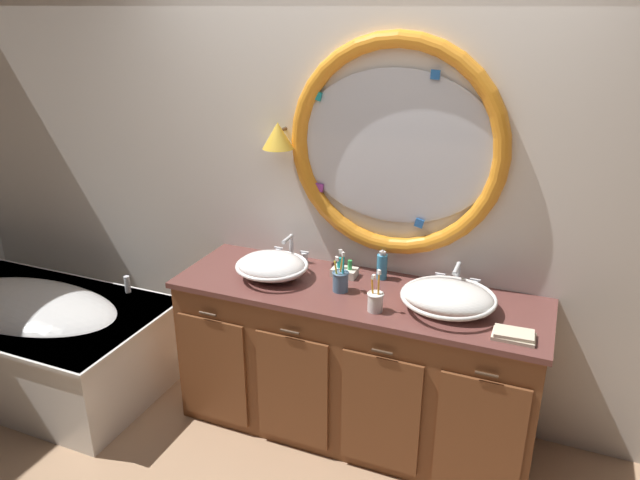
{
  "coord_description": "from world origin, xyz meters",
  "views": [
    {
      "loc": [
        0.96,
        -2.33,
        2.22
      ],
      "look_at": [
        -0.11,
        0.25,
        1.11
      ],
      "focal_mm": 33.32,
      "sensor_mm": 36.0,
      "label": 1
    }
  ],
  "objects_px": {
    "sink_basin_right": "(448,297)",
    "folded_hand_towel": "(514,335)",
    "toothbrush_holder_right": "(375,301)",
    "sink_basin_left": "(272,266)",
    "toothbrush_holder_left": "(340,280)",
    "soap_dispenser": "(382,266)",
    "toiletry_basket": "(344,271)",
    "bathtub": "(33,334)"
  },
  "relations": [
    {
      "from": "folded_hand_towel",
      "to": "toothbrush_holder_left",
      "type": "bearing_deg",
      "value": 170.59
    },
    {
      "from": "toothbrush_holder_right",
      "to": "toiletry_basket",
      "type": "xyz_separation_m",
      "value": [
        -0.27,
        0.31,
        -0.03
      ]
    },
    {
      "from": "bathtub",
      "to": "toothbrush_holder_right",
      "type": "bearing_deg",
      "value": 3.97
    },
    {
      "from": "sink_basin_right",
      "to": "folded_hand_towel",
      "type": "xyz_separation_m",
      "value": [
        0.32,
        -0.15,
        -0.05
      ]
    },
    {
      "from": "toothbrush_holder_right",
      "to": "sink_basin_left",
      "type": "bearing_deg",
      "value": 166.85
    },
    {
      "from": "toothbrush_holder_right",
      "to": "folded_hand_towel",
      "type": "distance_m",
      "value": 0.64
    },
    {
      "from": "sink_basin_left",
      "to": "sink_basin_right",
      "type": "bearing_deg",
      "value": 0.0
    },
    {
      "from": "sink_basin_left",
      "to": "toiletry_basket",
      "type": "distance_m",
      "value": 0.39
    },
    {
      "from": "sink_basin_right",
      "to": "toothbrush_holder_right",
      "type": "height_order",
      "value": "toothbrush_holder_right"
    },
    {
      "from": "toothbrush_holder_left",
      "to": "folded_hand_towel",
      "type": "relative_size",
      "value": 1.22
    },
    {
      "from": "sink_basin_right",
      "to": "sink_basin_left",
      "type": "bearing_deg",
      "value": 180.0
    },
    {
      "from": "bathtub",
      "to": "soap_dispenser",
      "type": "relative_size",
      "value": 10.03
    },
    {
      "from": "folded_hand_towel",
      "to": "sink_basin_right",
      "type": "bearing_deg",
      "value": 154.5
    },
    {
      "from": "bathtub",
      "to": "toiletry_basket",
      "type": "distance_m",
      "value": 2.01
    },
    {
      "from": "sink_basin_left",
      "to": "toothbrush_holder_left",
      "type": "relative_size",
      "value": 1.75
    },
    {
      "from": "sink_basin_right",
      "to": "soap_dispenser",
      "type": "distance_m",
      "value": 0.45
    },
    {
      "from": "soap_dispenser",
      "to": "toiletry_basket",
      "type": "bearing_deg",
      "value": -166.57
    },
    {
      "from": "soap_dispenser",
      "to": "folded_hand_towel",
      "type": "distance_m",
      "value": 0.8
    },
    {
      "from": "sink_basin_left",
      "to": "toothbrush_holder_right",
      "type": "bearing_deg",
      "value": -13.15
    },
    {
      "from": "toothbrush_holder_right",
      "to": "folded_hand_towel",
      "type": "xyz_separation_m",
      "value": [
        0.64,
        -0.01,
        -0.04
      ]
    },
    {
      "from": "sink_basin_left",
      "to": "folded_hand_towel",
      "type": "xyz_separation_m",
      "value": [
        1.26,
        -0.15,
        -0.05
      ]
    },
    {
      "from": "folded_hand_towel",
      "to": "soap_dispenser",
      "type": "bearing_deg",
      "value": 152.93
    },
    {
      "from": "sink_basin_right",
      "to": "toothbrush_holder_right",
      "type": "distance_m",
      "value": 0.35
    },
    {
      "from": "sink_basin_right",
      "to": "toiletry_basket",
      "type": "height_order",
      "value": "sink_basin_right"
    },
    {
      "from": "toothbrush_holder_right",
      "to": "toiletry_basket",
      "type": "height_order",
      "value": "toothbrush_holder_right"
    },
    {
      "from": "sink_basin_right",
      "to": "toothbrush_holder_right",
      "type": "bearing_deg",
      "value": -155.33
    },
    {
      "from": "sink_basin_left",
      "to": "sink_basin_right",
      "type": "height_order",
      "value": "sink_basin_left"
    },
    {
      "from": "sink_basin_left",
      "to": "soap_dispenser",
      "type": "relative_size",
      "value": 2.35
    },
    {
      "from": "sink_basin_left",
      "to": "toothbrush_holder_left",
      "type": "distance_m",
      "value": 0.39
    },
    {
      "from": "bathtub",
      "to": "toiletry_basket",
      "type": "xyz_separation_m",
      "value": [
        1.87,
        0.46,
        0.56
      ]
    },
    {
      "from": "toothbrush_holder_right",
      "to": "soap_dispenser",
      "type": "xyz_separation_m",
      "value": [
        -0.08,
        0.36,
        0.02
      ]
    },
    {
      "from": "bathtub",
      "to": "sink_basin_right",
      "type": "bearing_deg",
      "value": 6.82
    },
    {
      "from": "sink_basin_right",
      "to": "folded_hand_towel",
      "type": "bearing_deg",
      "value": -25.5
    },
    {
      "from": "bathtub",
      "to": "toiletry_basket",
      "type": "bearing_deg",
      "value": 13.78
    },
    {
      "from": "sink_basin_left",
      "to": "folded_hand_towel",
      "type": "relative_size",
      "value": 2.12
    },
    {
      "from": "toothbrush_holder_left",
      "to": "toothbrush_holder_right",
      "type": "bearing_deg",
      "value": -30.69
    },
    {
      "from": "bathtub",
      "to": "toothbrush_holder_left",
      "type": "bearing_deg",
      "value": 8.44
    },
    {
      "from": "toothbrush_holder_right",
      "to": "folded_hand_towel",
      "type": "relative_size",
      "value": 1.18
    },
    {
      "from": "toothbrush_holder_left",
      "to": "sink_basin_left",
      "type": "bearing_deg",
      "value": 178.57
    },
    {
      "from": "bathtub",
      "to": "toothbrush_holder_right",
      "type": "distance_m",
      "value": 2.23
    },
    {
      "from": "toothbrush_holder_right",
      "to": "folded_hand_towel",
      "type": "height_order",
      "value": "toothbrush_holder_right"
    },
    {
      "from": "sink_basin_left",
      "to": "sink_basin_right",
      "type": "distance_m",
      "value": 0.94
    }
  ]
}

